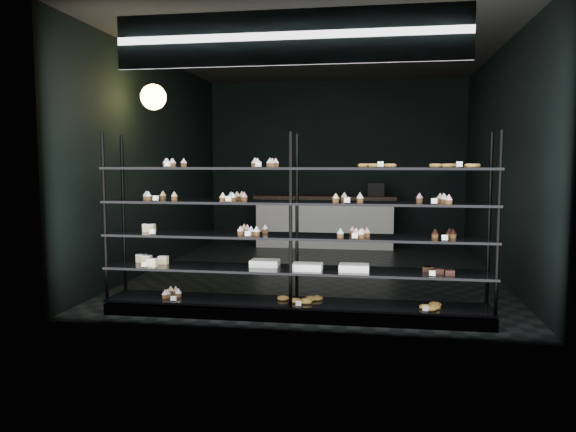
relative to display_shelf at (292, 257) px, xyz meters
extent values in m
cube|color=black|center=(0.04, 2.45, -0.62)|extent=(5.00, 6.00, 0.01)
cube|color=black|center=(0.04, 2.45, 2.57)|extent=(5.00, 6.00, 0.01)
cube|color=black|center=(0.04, 5.45, 0.97)|extent=(5.00, 0.01, 3.20)
cube|color=black|center=(0.04, -0.55, 0.97)|extent=(5.00, 0.01, 3.20)
cube|color=black|center=(-2.46, 2.45, 0.97)|extent=(0.01, 6.00, 3.20)
cube|color=black|center=(2.54, 2.45, 0.97)|extent=(0.01, 6.00, 3.20)
cube|color=black|center=(0.02, 0.00, -0.57)|extent=(4.00, 0.50, 0.12)
cylinder|color=black|center=(-1.95, -0.22, 0.36)|extent=(0.04, 0.04, 1.85)
cylinder|color=black|center=(-1.95, 0.22, 0.36)|extent=(0.04, 0.04, 1.85)
cylinder|color=black|center=(0.02, -0.22, 0.36)|extent=(0.04, 0.04, 1.85)
cylinder|color=black|center=(0.02, 0.22, 0.36)|extent=(0.04, 0.04, 1.85)
cylinder|color=black|center=(1.99, -0.22, 0.36)|extent=(0.04, 0.04, 1.85)
cylinder|color=black|center=(1.99, 0.22, 0.36)|extent=(0.04, 0.04, 1.85)
cube|color=black|center=(0.02, 0.00, -0.48)|extent=(4.00, 0.50, 0.03)
cube|color=black|center=(0.02, 0.00, -0.13)|extent=(4.00, 0.50, 0.02)
cube|color=black|center=(0.02, 0.00, 0.22)|extent=(4.00, 0.50, 0.02)
cube|color=black|center=(0.02, 0.00, 0.57)|extent=(4.00, 0.50, 0.02)
cube|color=black|center=(0.02, 0.00, 0.92)|extent=(4.00, 0.50, 0.02)
cube|color=white|center=(-1.31, -0.18, 0.96)|extent=(0.06, 0.04, 0.06)
cube|color=white|center=(-0.30, -0.18, 0.96)|extent=(0.06, 0.04, 0.06)
cube|color=white|center=(0.86, -0.18, 0.96)|extent=(0.05, 0.04, 0.06)
cube|color=white|center=(1.62, -0.18, 0.96)|extent=(0.06, 0.04, 0.06)
cube|color=white|center=(-1.41, -0.18, 0.61)|extent=(0.06, 0.04, 0.06)
cube|color=white|center=(-0.67, -0.18, 0.61)|extent=(0.05, 0.04, 0.06)
cube|color=white|center=(0.61, -0.18, 0.61)|extent=(0.05, 0.04, 0.06)
cube|color=white|center=(1.41, -0.18, 0.61)|extent=(0.06, 0.04, 0.06)
cube|color=white|center=(-1.45, -0.18, 0.26)|extent=(0.06, 0.04, 0.06)
cube|color=white|center=(-0.39, -0.18, 0.26)|extent=(0.06, 0.04, 0.06)
cube|color=white|center=(0.68, -0.18, 0.26)|extent=(0.05, 0.04, 0.06)
cube|color=white|center=(1.49, -0.18, 0.26)|extent=(0.06, 0.04, 0.06)
cube|color=white|center=(-1.53, -0.18, -0.09)|extent=(0.06, 0.04, 0.06)
cube|color=white|center=(1.45, -0.18, -0.09)|extent=(0.06, 0.04, 0.06)
cube|color=white|center=(-1.24, -0.18, -0.44)|extent=(0.06, 0.04, 0.06)
cube|color=white|center=(0.09, -0.18, -0.44)|extent=(0.05, 0.04, 0.06)
cube|color=white|center=(1.39, -0.18, -0.44)|extent=(0.06, 0.04, 0.06)
cube|color=#0B193B|center=(0.04, -0.47, 2.12)|extent=(3.20, 0.04, 0.45)
cube|color=white|center=(0.04, -0.49, 2.12)|extent=(3.30, 0.02, 0.50)
cylinder|color=black|center=(-2.01, 1.30, 2.27)|extent=(0.01, 0.01, 0.57)
sphere|color=#EDC553|center=(-2.01, 1.30, 1.82)|extent=(0.33, 0.33, 0.33)
cube|color=silver|center=(-0.11, 4.95, -0.17)|extent=(2.57, 0.60, 0.92)
cube|color=black|center=(-0.11, 4.95, 0.32)|extent=(2.67, 0.65, 0.06)
cube|color=black|center=(0.84, 4.95, 0.48)|extent=(0.30, 0.30, 0.25)
camera|label=1|loc=(0.87, -5.68, 0.98)|focal=35.00mm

